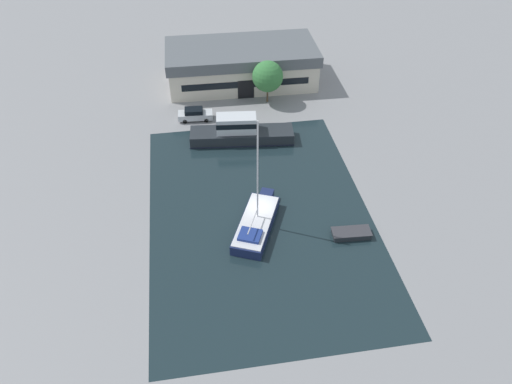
% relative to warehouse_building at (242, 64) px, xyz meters
% --- Properties ---
extents(ground_plane, '(440.00, 440.00, 0.00)m').
position_rel_warehouse_building_xyz_m(ground_plane, '(-2.22, -30.81, -2.88)').
color(ground_plane, gray).
extents(water_canal, '(23.78, 35.89, 0.01)m').
position_rel_warehouse_building_xyz_m(water_canal, '(-2.22, -30.81, -2.88)').
color(water_canal, '#19282D').
rests_on(water_canal, ground).
extents(warehouse_building, '(22.78, 11.32, 5.69)m').
position_rel_warehouse_building_xyz_m(warehouse_building, '(0.00, 0.00, 0.00)').
color(warehouse_building, beige).
rests_on(warehouse_building, ground).
extents(quay_tree_near_building, '(4.41, 4.41, 6.26)m').
position_rel_warehouse_building_xyz_m(quay_tree_near_building, '(2.84, -6.82, 1.16)').
color(quay_tree_near_building, brown).
rests_on(quay_tree_near_building, ground).
extents(parked_car, '(4.82, 2.16, 1.70)m').
position_rel_warehouse_building_xyz_m(parked_car, '(-7.90, -10.14, -2.03)').
color(parked_car, silver).
rests_on(parked_car, ground).
extents(sailboat_moored, '(6.36, 9.98, 12.94)m').
position_rel_warehouse_building_xyz_m(sailboat_moored, '(-2.91, -32.75, -2.19)').
color(sailboat_moored, '#19234C').
rests_on(sailboat_moored, water_canal).
extents(motor_cruiser, '(13.74, 4.69, 3.70)m').
position_rel_warehouse_building_xyz_m(motor_cruiser, '(-2.42, -16.21, -1.55)').
color(motor_cruiser, '#23282D').
rests_on(motor_cruiser, water_canal).
extents(small_dinghy, '(4.12, 1.97, 0.68)m').
position_rel_warehouse_building_xyz_m(small_dinghy, '(6.62, -35.50, -2.53)').
color(small_dinghy, '#23282D').
rests_on(small_dinghy, water_canal).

